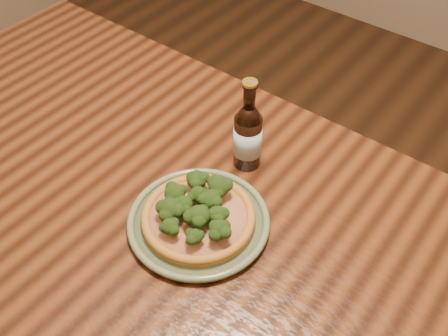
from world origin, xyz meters
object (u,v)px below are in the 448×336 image
Objects in this scene: beer_bottle at (248,135)px; plate at (199,221)px; table at (158,239)px; pizza at (198,214)px.

plate is at bearing -65.57° from beer_bottle.
table is 0.29m from beer_bottle.
table is at bearing -162.93° from pizza.
plate is (0.09, 0.03, 0.10)m from table.
beer_bottle reaches higher than plate.
plate is at bearing -3.81° from pizza.
beer_bottle reaches higher than table.
pizza is at bearing 17.07° from table.
pizza is 1.02× the size of beer_bottle.
plate is 1.26× the size of pizza.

